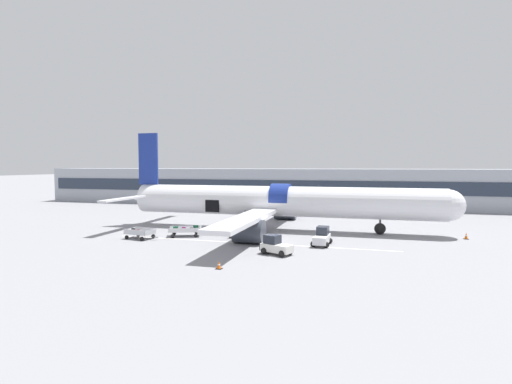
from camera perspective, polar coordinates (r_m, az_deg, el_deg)
ground_plane at (r=39.74m, az=1.37°, el=-6.99°), size 500.00×500.00×0.00m
apron_marking_line at (r=38.65m, az=-1.10°, el=-7.29°), size 28.04×0.34×0.01m
terminal_strip at (r=74.31m, az=8.17°, el=0.66°), size 107.03×9.45×6.82m
airplane at (r=46.16m, az=2.92°, el=-1.48°), size 39.06×34.58×11.48m
baggage_tug_lead at (r=33.79m, az=2.82°, el=-7.76°), size 3.00×2.33×1.61m
baggage_tug_mid at (r=38.08m, az=9.41°, el=-6.42°), size 1.85×3.19×1.70m
baggage_cart_loading at (r=43.57m, az=-3.86°, el=-5.37°), size 3.82×2.60×1.01m
baggage_cart_queued at (r=42.84m, az=-9.98°, el=-5.51°), size 4.33×2.91×1.16m
baggage_cart_empty at (r=42.48m, az=-16.20°, el=-5.74°), size 3.83×2.41×1.02m
ground_crew_loader_a at (r=40.87m, az=-2.32°, el=-5.44°), size 0.40×0.58×1.67m
ground_crew_loader_b at (r=43.18m, az=0.16°, el=-4.93°), size 0.58×0.40×1.68m
ground_crew_driver at (r=44.51m, az=0.33°, el=-4.65°), size 0.50×0.59×1.71m
suitcase_on_tarmac_upright at (r=41.13m, az=-3.60°, el=-6.18°), size 0.42×0.31×0.75m
suitcase_on_tarmac_spare at (r=41.80m, az=-1.22°, el=-6.12°), size 0.55×0.46×0.58m
safety_cone_nose at (r=45.83m, az=27.82°, el=-5.59°), size 0.47×0.47×0.67m
safety_cone_engine_left at (r=29.34m, az=-5.32°, el=-10.38°), size 0.46×0.46×0.57m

